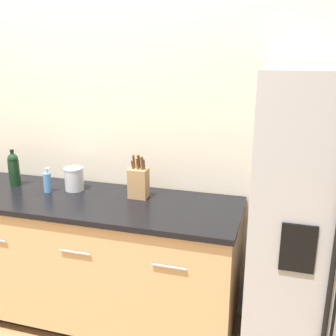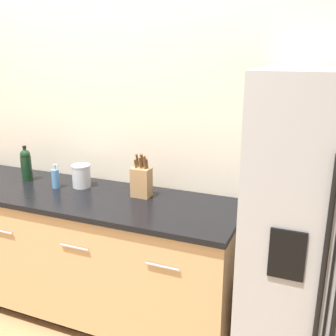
{
  "view_description": "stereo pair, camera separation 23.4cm",
  "coord_description": "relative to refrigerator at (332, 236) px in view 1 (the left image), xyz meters",
  "views": [
    {
      "loc": [
        1.28,
        -1.26,
        1.86
      ],
      "look_at": [
        0.66,
        0.89,
        1.17
      ],
      "focal_mm": 42.0,
      "sensor_mm": 36.0,
      "label": 1
    },
    {
      "loc": [
        1.5,
        -1.18,
        1.86
      ],
      "look_at": [
        0.66,
        0.89,
        1.17
      ],
      "focal_mm": 42.0,
      "sensor_mm": 36.0,
      "label": 2
    }
  ],
  "objects": [
    {
      "name": "steel_canister",
      "position": [
        -1.64,
        0.17,
        0.12
      ],
      "size": [
        0.13,
        0.13,
        0.18
      ],
      "color": "#B7B7BA",
      "rests_on": "counter_unit"
    },
    {
      "name": "counter_unit",
      "position": [
        -1.71,
        0.06,
        -0.42
      ],
      "size": [
        2.44,
        0.64,
        0.92
      ],
      "color": "black",
      "rests_on": "ground_plane"
    },
    {
      "name": "knife_block",
      "position": [
        -1.17,
        0.16,
        0.14
      ],
      "size": [
        0.12,
        0.09,
        0.29
      ],
      "color": "#A87A4C",
      "rests_on": "counter_unit"
    },
    {
      "name": "wine_bottle",
      "position": [
        -2.1,
        0.14,
        0.16
      ],
      "size": [
        0.08,
        0.08,
        0.26
      ],
      "color": "black",
      "rests_on": "counter_unit"
    },
    {
      "name": "refrigerator",
      "position": [
        0.0,
        0.0,
        0.0
      ],
      "size": [
        0.85,
        0.76,
        1.77
      ],
      "color": "#9E9EA0",
      "rests_on": "ground_plane"
    },
    {
      "name": "wall_back",
      "position": [
        -1.6,
        0.4,
        0.41
      ],
      "size": [
        10.0,
        0.05,
        2.6
      ],
      "color": "beige",
      "rests_on": "ground_plane"
    },
    {
      "name": "soap_dispenser",
      "position": [
        -1.8,
        0.08,
        0.11
      ],
      "size": [
        0.06,
        0.05,
        0.17
      ],
      "color": "#4C7FB2",
      "rests_on": "counter_unit"
    }
  ]
}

